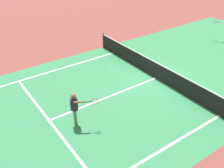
% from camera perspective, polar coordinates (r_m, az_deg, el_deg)
% --- Properties ---
extents(ground_plane, '(60.00, 60.00, 0.00)m').
position_cam_1_polar(ground_plane, '(14.53, 9.76, 1.32)').
color(ground_plane, brown).
extents(court_surface_inbounds, '(10.62, 24.40, 0.00)m').
position_cam_1_polar(court_surface_inbounds, '(14.53, 9.76, 1.33)').
color(court_surface_inbounds, '#2D7247').
rests_on(court_surface_inbounds, ground_plane).
extents(line_sideline_left, '(0.10, 11.89, 0.01)m').
position_cam_1_polar(line_sideline_left, '(15.02, -18.49, 1.13)').
color(line_sideline_left, white).
rests_on(line_sideline_left, ground_plane).
extents(line_service_near, '(8.22, 0.10, 0.01)m').
position_cam_1_polar(line_service_near, '(11.61, -13.88, -7.92)').
color(line_service_near, white).
rests_on(line_service_near, ground_plane).
extents(line_center_service, '(0.10, 6.40, 0.01)m').
position_cam_1_polar(line_center_service, '(12.76, -0.67, -2.83)').
color(line_center_service, white).
rests_on(line_center_service, ground_plane).
extents(net, '(10.70, 0.09, 1.07)m').
position_cam_1_polar(net, '(14.29, 9.93, 3.03)').
color(net, '#33383D').
rests_on(net, ground_plane).
extents(player_near, '(0.88, 0.95, 1.54)m').
position_cam_1_polar(player_near, '(10.66, -8.28, -4.83)').
color(player_near, '#3F7247').
rests_on(player_near, ground_plane).
extents(tennis_ball_near_net, '(0.07, 0.07, 0.07)m').
position_cam_1_polar(tennis_ball_near_net, '(15.20, -1.65, 3.38)').
color(tennis_ball_near_net, '#CCE033').
rests_on(tennis_ball_near_net, ground_plane).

